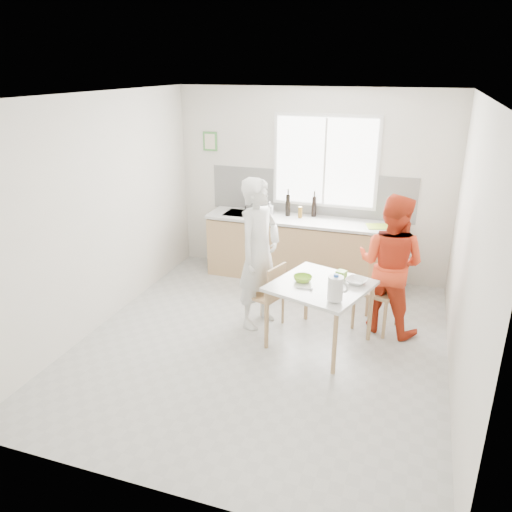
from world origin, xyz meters
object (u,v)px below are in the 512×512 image
at_px(bowl_green, 303,279).
at_px(wine_bottle_b, 314,206).
at_px(milk_jug, 336,288).
at_px(chair_far, 381,283).
at_px(person_red, 390,264).
at_px(dining_table, 320,291).
at_px(bowl_white, 356,281).
at_px(chair_left, 269,293).
at_px(person_white, 259,254).
at_px(wine_bottle_a, 288,205).

distance_m(bowl_green, wine_bottle_b, 1.96).
bearing_deg(milk_jug, chair_far, 88.65).
distance_m(person_red, bowl_green, 1.07).
relative_size(bowl_green, wine_bottle_b, 0.68).
bearing_deg(dining_table, wine_bottle_b, 104.86).
xyz_separation_m(bowl_white, wine_bottle_b, (-0.87, 1.78, 0.30)).
distance_m(chair_far, milk_jug, 1.16).
distance_m(chair_far, person_red, 0.30).
bearing_deg(bowl_green, chair_left, 156.03).
height_order(chair_left, person_white, person_white).
xyz_separation_m(chair_far, person_red, (0.09, -0.07, 0.28)).
relative_size(chair_far, milk_jug, 3.60).
xyz_separation_m(person_white, milk_jug, (1.02, -0.63, -0.02)).
distance_m(bowl_green, bowl_white, 0.58).
bearing_deg(wine_bottle_b, bowl_green, -80.92).
relative_size(chair_left, wine_bottle_a, 2.51).
bearing_deg(bowl_white, dining_table, -158.33).
xyz_separation_m(dining_table, chair_far, (0.59, 0.68, -0.12)).
bearing_deg(chair_far, wine_bottle_b, 149.45).
xyz_separation_m(chair_far, wine_bottle_a, (-1.47, 1.16, 0.53)).
relative_size(bowl_white, wine_bottle_a, 0.71).
distance_m(milk_jug, wine_bottle_b, 2.41).
bearing_deg(bowl_green, chair_far, 39.72).
relative_size(chair_far, wine_bottle_b, 3.30).
height_order(dining_table, wine_bottle_b, wine_bottle_b).
distance_m(person_white, bowl_green, 0.65).
bearing_deg(wine_bottle_b, person_red, -47.95).
bearing_deg(milk_jug, person_red, 82.78).
bearing_deg(wine_bottle_b, chair_far, -48.68).
relative_size(chair_far, bowl_white, 4.34).
xyz_separation_m(chair_left, person_red, (1.34, 0.39, 0.39)).
bearing_deg(person_red, chair_far, -19.24).
xyz_separation_m(chair_far, bowl_white, (-0.23, -0.53, 0.22)).
distance_m(dining_table, milk_jug, 0.48).
distance_m(bowl_white, wine_bottle_b, 2.01).
height_order(chair_far, person_white, person_white).
bearing_deg(wine_bottle_b, person_white, -99.71).
bearing_deg(bowl_white, person_red, 55.37).
xyz_separation_m(chair_left, chair_far, (1.24, 0.46, 0.10)).
bearing_deg(wine_bottle_a, wine_bottle_b, 13.80).
bearing_deg(bowl_white, person_white, 174.26).
height_order(bowl_green, bowl_white, bowl_green).
relative_size(bowl_green, wine_bottle_a, 0.64).
bearing_deg(dining_table, milk_jug, -58.83).
xyz_separation_m(wine_bottle_a, wine_bottle_b, (0.36, 0.09, -0.01)).
distance_m(chair_far, person_white, 1.49).
bearing_deg(milk_jug, wine_bottle_a, 134.61).
xyz_separation_m(person_white, bowl_white, (1.16, -0.12, -0.14)).
xyz_separation_m(chair_left, milk_jug, (0.88, -0.58, 0.44)).
relative_size(chair_left, person_white, 0.45).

